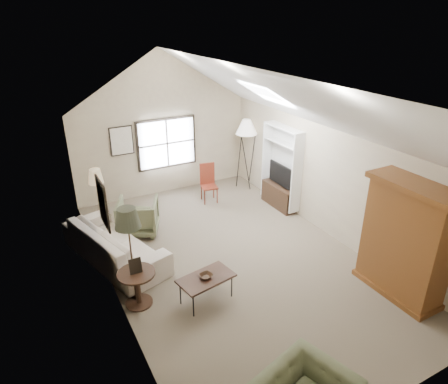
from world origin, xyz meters
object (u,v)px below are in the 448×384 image
coffee_table (206,289)px  sofa (115,243)px  armchair_far (138,216)px  side_chair (209,183)px  armoire (406,241)px  side_table (138,288)px

coffee_table → sofa: bearing=117.9°
armchair_far → coffee_table: bearing=120.9°
side_chair → coffee_table: bearing=-106.0°
armoire → side_chair: 5.37m
coffee_table → side_chair: 4.18m
side_chair → armchair_far: bearing=-150.9°
sofa → armchair_far: armchair_far is taller
sofa → side_chair: size_ratio=2.52×
armoire → side_table: size_ratio=3.28×
coffee_table → side_table: (-1.11, 0.50, 0.08)m
sofa → armchair_far: bearing=-57.7°
armchair_far → coffee_table: size_ratio=0.94×
sofa → side_chair: side_chair is taller
sofa → side_chair: bearing=-78.0°
armchair_far → side_chair: bearing=-137.3°
armoire → side_table: 4.86m
sofa → armchair_far: 1.18m
coffee_table → side_table: bearing=155.8°
armoire → side_table: bearing=156.0°
side_table → side_chair: (3.01, 3.21, 0.20)m
armoire → side_chair: armoire is taller
sofa → side_table: (0.00, -1.60, -0.06)m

